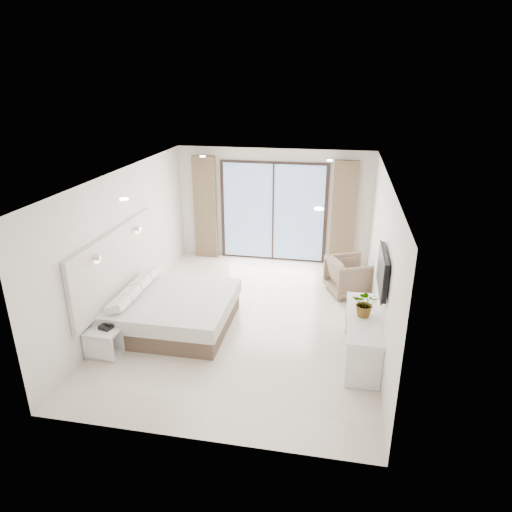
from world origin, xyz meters
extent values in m
plane|color=beige|center=(0.00, 0.00, 0.00)|extent=(6.20, 6.20, 0.00)
cube|color=silver|center=(0.00, 3.10, 1.35)|extent=(4.60, 0.02, 2.70)
cube|color=silver|center=(0.00, -3.10, 1.35)|extent=(4.60, 0.02, 2.70)
cube|color=silver|center=(-2.30, 0.00, 1.35)|extent=(0.02, 6.20, 2.70)
cube|color=silver|center=(2.30, 0.00, 1.35)|extent=(0.02, 6.20, 2.70)
cube|color=white|center=(0.00, 0.00, 2.70)|extent=(4.60, 6.20, 0.02)
cube|color=beige|center=(-2.25, -0.49, 1.15)|extent=(0.08, 3.00, 1.20)
cube|color=black|center=(2.25, -0.94, 1.55)|extent=(0.06, 1.00, 0.58)
cube|color=black|center=(2.21, -0.94, 1.55)|extent=(0.02, 1.04, 0.62)
cube|color=black|center=(0.00, 3.07, 1.20)|extent=(2.56, 0.04, 2.42)
cube|color=#7E9CCA|center=(0.00, 3.04, 1.20)|extent=(2.40, 0.01, 2.30)
cube|color=brown|center=(-1.65, 2.96, 1.25)|extent=(0.55, 0.14, 2.50)
cube|color=brown|center=(1.65, 2.96, 1.25)|extent=(0.55, 0.14, 2.50)
cylinder|color=white|center=(-1.30, -1.80, 2.68)|extent=(0.12, 0.12, 0.02)
cylinder|color=white|center=(1.30, -1.80, 2.68)|extent=(0.12, 0.12, 0.02)
cylinder|color=white|center=(-1.30, 1.80, 2.68)|extent=(0.12, 0.12, 0.02)
cylinder|color=white|center=(1.30, 1.80, 2.68)|extent=(0.12, 0.12, 0.02)
cube|color=brown|center=(-1.26, -0.49, 0.16)|extent=(1.99, 1.89, 0.32)
cube|color=silver|center=(-1.26, -0.49, 0.45)|extent=(2.07, 1.97, 0.26)
cube|color=white|center=(-1.95, -1.13, 0.65)|extent=(0.28, 0.40, 0.14)
cube|color=white|center=(-1.95, -0.71, 0.65)|extent=(0.28, 0.40, 0.14)
cube|color=white|center=(-1.95, -0.27, 0.65)|extent=(0.28, 0.40, 0.14)
cube|color=white|center=(-1.95, 0.16, 0.65)|extent=(0.28, 0.40, 0.14)
cube|color=white|center=(-2.02, -1.60, 0.44)|extent=(0.52, 0.43, 0.05)
cube|color=white|center=(-2.02, -1.60, 0.03)|extent=(0.52, 0.43, 0.05)
cube|color=white|center=(-2.02, -1.78, 0.23)|extent=(0.50, 0.07, 0.41)
cube|color=white|center=(-2.02, -1.41, 0.23)|extent=(0.50, 0.07, 0.41)
cube|color=black|center=(-1.98, -1.54, 0.49)|extent=(0.23, 0.20, 0.06)
cube|color=white|center=(2.04, -0.94, 0.74)|extent=(0.53, 1.69, 0.06)
cube|color=white|center=(2.04, -1.70, 0.35)|extent=(0.51, 0.06, 0.71)
cube|color=white|center=(2.04, -0.18, 0.35)|extent=(0.51, 0.06, 0.71)
imported|color=#33662D|center=(2.04, -0.91, 0.94)|extent=(0.45, 0.49, 0.34)
imported|color=#836556|center=(1.85, 1.47, 0.42)|extent=(1.03, 1.06, 0.84)
camera|label=1|loc=(1.55, -7.33, 4.20)|focal=32.00mm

